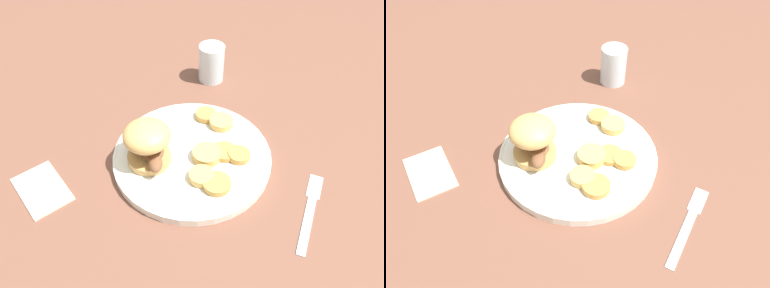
{
  "view_description": "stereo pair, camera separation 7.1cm",
  "coord_description": "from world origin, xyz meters",
  "views": [
    {
      "loc": [
        -0.3,
        -0.4,
        0.55
      ],
      "look_at": [
        0.0,
        0.0,
        0.04
      ],
      "focal_mm": 35.0,
      "sensor_mm": 36.0,
      "label": 1
    },
    {
      "loc": [
        -0.24,
        -0.43,
        0.55
      ],
      "look_at": [
        0.0,
        0.0,
        0.04
      ],
      "focal_mm": 35.0,
      "sensor_mm": 36.0,
      "label": 2
    }
  ],
  "objects": [
    {
      "name": "potato_round_4",
      "position": [
        -0.02,
        -0.06,
        0.03
      ],
      "size": [
        0.05,
        0.05,
        0.01
      ],
      "primitive_type": "cylinder",
      "color": "tan",
      "rests_on": "dinner_plate"
    },
    {
      "name": "potato_round_5",
      "position": [
        0.07,
        -0.06,
        0.02
      ],
      "size": [
        0.04,
        0.04,
        0.01
      ],
      "primitive_type": "cylinder",
      "color": "#BC8942",
      "rests_on": "dinner_plate"
    },
    {
      "name": "sandwich",
      "position": [
        -0.08,
        0.04,
        0.07
      ],
      "size": [
        0.09,
        0.12,
        0.09
      ],
      "color": "tan",
      "rests_on": "dinner_plate"
    },
    {
      "name": "napkin",
      "position": [
        -0.26,
        0.11,
        0.0
      ],
      "size": [
        0.08,
        0.12,
        0.01
      ],
      "primitive_type": "cube",
      "rotation": [
        0.0,
        0.0,
        4.74
      ],
      "color": "beige",
      "rests_on": "ground_plane"
    },
    {
      "name": "potato_round_3",
      "position": [
        0.05,
        -0.04,
        0.02
      ],
      "size": [
        0.05,
        0.05,
        0.01
      ],
      "primitive_type": "cylinder",
      "color": "#BC8942",
      "rests_on": "dinner_plate"
    },
    {
      "name": "potato_round_0",
      "position": [
        0.02,
        -0.03,
        0.03
      ],
      "size": [
        0.05,
        0.05,
        0.02
      ],
      "primitive_type": "cylinder",
      "color": "tan",
      "rests_on": "dinner_plate"
    },
    {
      "name": "potato_round_6",
      "position": [
        0.09,
        0.07,
        0.02
      ],
      "size": [
        0.04,
        0.04,
        0.01
      ],
      "primitive_type": "cylinder",
      "color": "#BC8942",
      "rests_on": "dinner_plate"
    },
    {
      "name": "drinking_glass",
      "position": [
        0.2,
        0.19,
        0.05
      ],
      "size": [
        0.06,
        0.06,
        0.09
      ],
      "color": "silver",
      "rests_on": "ground_plane"
    },
    {
      "name": "potato_round_2",
      "position": [
        -0.01,
        -0.09,
        0.02
      ],
      "size": [
        0.05,
        0.05,
        0.01
      ],
      "primitive_type": "cylinder",
      "color": "#BC8942",
      "rests_on": "dinner_plate"
    },
    {
      "name": "potato_round_1",
      "position": [
        0.1,
        0.03,
        0.03
      ],
      "size": [
        0.05,
        0.05,
        0.01
      ],
      "primitive_type": "cylinder",
      "color": "tan",
      "rests_on": "dinner_plate"
    },
    {
      "name": "ground_plane",
      "position": [
        0.0,
        0.0,
        0.0
      ],
      "size": [
        4.0,
        4.0,
        0.0
      ],
      "primitive_type": "plane",
      "color": "brown"
    },
    {
      "name": "dinner_plate",
      "position": [
        0.0,
        0.0,
        0.01
      ],
      "size": [
        0.31,
        0.31,
        0.02
      ],
      "color": "white",
      "rests_on": "ground_plane"
    },
    {
      "name": "fork",
      "position": [
        0.09,
        -0.22,
        0.0
      ],
      "size": [
        0.16,
        0.11,
        0.0
      ],
      "color": "silver",
      "rests_on": "ground_plane"
    }
  ]
}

